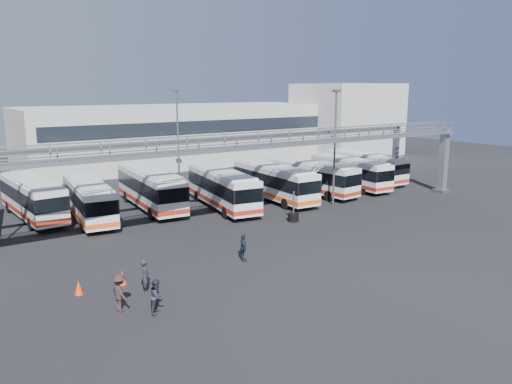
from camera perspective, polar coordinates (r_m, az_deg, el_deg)
ground at (r=33.02m, az=1.75°, el=-6.45°), size 140.00×140.00×0.00m
gantry at (r=36.58m, az=-3.63°, el=4.19°), size 51.40×5.15×7.10m
warehouse at (r=70.56m, az=-8.64°, el=6.52°), size 42.00×14.00×8.00m
building_right at (r=80.63m, az=10.33°, el=8.18°), size 14.00×12.00×11.00m
light_pole_mid at (r=44.68m, az=9.01°, el=5.73°), size 0.70×0.35×10.21m
light_pole_back at (r=52.60m, az=-8.93°, el=6.63°), size 0.70×0.35×10.21m
bus_2 at (r=43.75m, az=-24.21°, el=-0.49°), size 3.24×10.91×3.27m
bus_3 at (r=41.68m, az=-18.58°, el=-0.71°), size 3.50×10.64×3.17m
bus_4 at (r=44.17m, az=-11.96°, el=0.54°), size 3.54×11.54×3.45m
bus_5 at (r=43.52m, az=-3.86°, el=0.54°), size 4.24×11.32×3.36m
bus_6 at (r=46.46m, az=2.09°, el=1.24°), size 3.01×10.97×3.30m
bus_7 at (r=49.66m, az=6.25°, el=1.83°), size 3.57×10.90×3.25m
bus_8 at (r=53.24m, az=10.63°, el=2.31°), size 3.06×10.53×3.16m
bus_9 at (r=57.19m, az=12.22°, el=2.94°), size 2.61×10.70×3.24m
pedestrian_a at (r=26.55m, az=-12.54°, el=-9.36°), size 0.59×0.74×1.77m
pedestrian_b at (r=24.16m, az=-11.26°, el=-11.61°), size 1.01×1.02×1.67m
pedestrian_c at (r=24.72m, az=-15.30°, el=-11.04°), size 0.85×1.28×1.84m
pedestrian_d at (r=30.40m, az=-1.46°, el=-6.39°), size 0.77×1.08×1.70m
cone_left at (r=27.43m, az=-19.60°, el=-10.23°), size 0.56×0.56×0.74m
cone_right at (r=28.04m, az=-15.03°, el=-9.42°), size 0.56×0.56×0.77m
tire_stack at (r=39.51m, az=4.29°, el=-2.79°), size 0.84×0.84×2.41m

